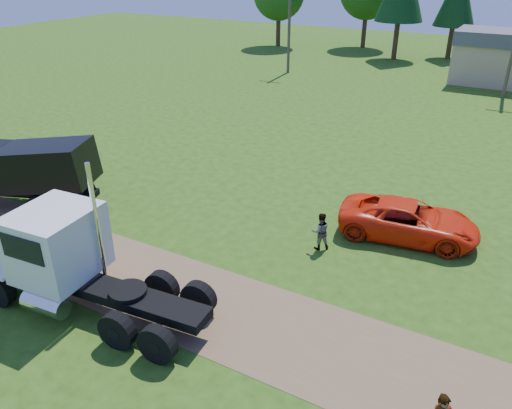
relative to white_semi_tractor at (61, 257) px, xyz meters
The scene contains 7 objects.
ground 5.19m from the white_semi_tractor, 24.93° to the left, with size 140.00×140.00×0.00m, color #294B10.
dirt_track 5.19m from the white_semi_tractor, 24.93° to the left, with size 120.00×4.20×0.01m, color brown.
white_semi_tractor is the anchor object (origin of this frame).
black_dump_truck 8.52m from the white_semi_tractor, 150.41° to the left, with size 7.72×4.77×3.32m.
orange_pickup 13.65m from the white_semi_tractor, 47.68° to the left, with size 2.64×5.73×1.59m, color red.
spectator_b 9.76m from the white_semi_tractor, 49.61° to the left, with size 0.77×0.60×1.59m, color #999999.
tan_shed 42.90m from the white_semi_tractor, 78.66° to the left, with size 6.20×5.40×4.70m.
Camera 1 is at (8.12, -11.16, 10.82)m, focal length 35.00 mm.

